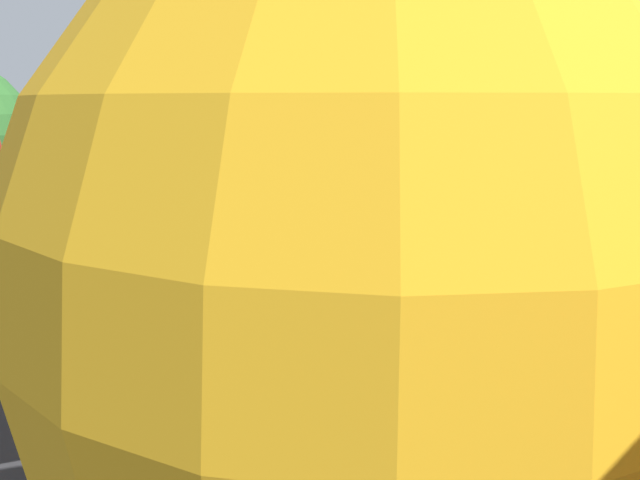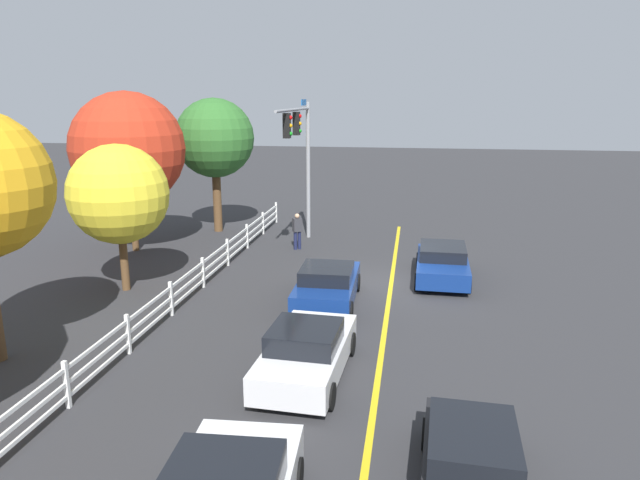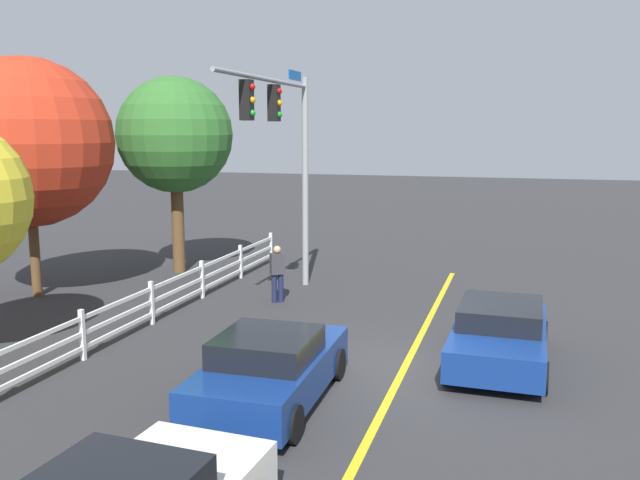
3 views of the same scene
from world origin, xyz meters
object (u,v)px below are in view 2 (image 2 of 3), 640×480
object	(u,v)px
car_2	(442,263)
pedestrian	(297,230)
car_1	(327,285)
car_3	(472,468)
tree_4	(128,149)
car_4	(307,352)
tree_3	(215,139)
tree_1	(118,194)

from	to	relation	value
car_2	pedestrian	xyz separation A→B (m)	(3.53, 6.44, 0.28)
car_1	car_3	bearing A→B (deg)	-158.11
car_2	tree_4	xyz separation A→B (m)	(2.13, 13.78, 4.00)
car_2	car_4	xyz separation A→B (m)	(-8.76, 3.70, 0.02)
car_2	car_1	bearing A→B (deg)	-47.84
car_1	car_3	xyz separation A→B (m)	(-9.35, -3.96, -0.04)
car_2	tree_3	world-z (taller)	tree_3
tree_4	tree_3	bearing A→B (deg)	-29.24
car_2	pedestrian	size ratio (longest dim) A/B	2.56
tree_3	tree_4	bearing A→B (deg)	150.76
tree_3	pedestrian	bearing A→B (deg)	-121.74
pedestrian	tree_3	size ratio (longest dim) A/B	0.25
car_3	tree_3	distance (m)	22.79
tree_1	car_1	bearing A→B (deg)	-92.28
tree_1	tree_4	world-z (taller)	tree_4
car_2	car_3	size ratio (longest dim) A/B	1.01
car_2	pedestrian	distance (m)	7.35
pedestrian	tree_1	bearing A→B (deg)	-72.57
tree_3	car_3	bearing A→B (deg)	-149.72
car_2	car_4	size ratio (longest dim) A/B	0.99
car_2	tree_3	size ratio (longest dim) A/B	0.63
car_2	tree_3	bearing A→B (deg)	-118.84
car_1	tree_1	distance (m)	8.07
car_1	tree_1	xyz separation A→B (m)	(0.30, 7.53, 2.88)
car_3	tree_1	world-z (taller)	tree_1
car_4	tree_1	world-z (taller)	tree_1
car_1	car_3	size ratio (longest dim) A/B	1.02
car_2	tree_1	world-z (taller)	tree_1
car_1	car_4	xyz separation A→B (m)	(-5.30, -0.28, 0.01)
car_3	car_4	world-z (taller)	car_4
tree_1	tree_4	bearing A→B (deg)	23.23
car_2	tree_3	distance (m)	13.71
car_4	tree_1	distance (m)	10.03
car_1	tree_1	bearing A→B (deg)	86.64
car_1	pedestrian	xyz separation A→B (m)	(6.98, 2.46, 0.26)
car_1	car_2	world-z (taller)	car_1
car_4	tree_4	size ratio (longest dim) A/B	0.61
car_1	tree_4	xyz separation A→B (m)	(5.59, 9.80, 3.98)
tree_1	tree_3	xyz separation A→B (m)	(9.69, -0.20, 1.28)
car_1	tree_4	distance (m)	11.96
car_2	car_4	distance (m)	9.51
car_3	tree_3	size ratio (longest dim) A/B	0.62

